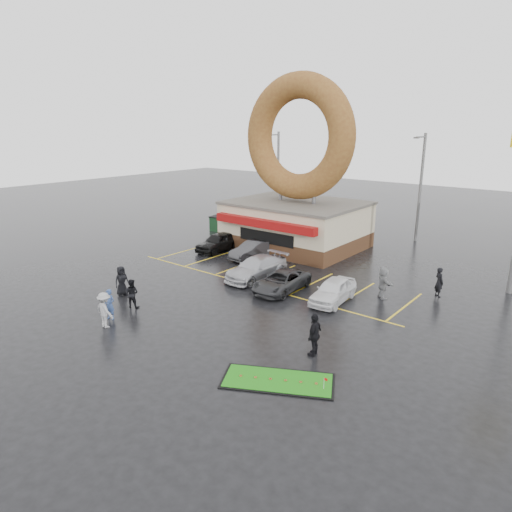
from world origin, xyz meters
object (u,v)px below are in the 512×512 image
Objects in this scene: person_blue at (110,304)px; car_dgrey at (253,250)px; donut_shop at (297,192)px; person_cameraman at (315,335)px; streetlight_left at (278,175)px; car_grey at (282,281)px; car_white at (333,291)px; putting_green at (278,381)px; car_silver at (256,268)px; streetlight_mid at (420,185)px; dumpster at (221,224)px; car_black at (219,242)px.

car_dgrey is at bearing 77.18° from person_blue.
person_cameraman is (11.01, -14.83, -3.51)m from donut_shop.
streetlight_left is 2.27× the size of car_dgrey.
streetlight_left is 26.56m from person_blue.
person_blue is at bearing -72.65° from streetlight_left.
car_white is (3.29, 0.40, 0.06)m from car_grey.
donut_shop is at bearing 122.26° from putting_green.
person_blue is at bearing -87.38° from donut_shop.
streetlight_left is 5.66× the size of person_blue.
donut_shop is 18.50m from person_blue.
car_white is at bearing 106.26° from putting_green.
person_blue reaches higher than car_grey.
donut_shop reaches higher than person_cameraman.
streetlight_mid is at bearing 77.52° from car_silver.
car_white reaches higher than car_grey.
car_grey is at bearing -42.84° from dumpster.
person_cameraman reaches higher than person_blue.
streetlight_mid reaches higher than car_white.
car_white is 2.45× the size of person_blue.
donut_shop is 8.48× the size of person_blue.
putting_green is at bearing -41.82° from car_dgrey.
streetlight_left is 1.00× the size of streetlight_mid.
person_blue reaches higher than car_white.
streetlight_mid is at bearing 81.44° from car_grey.
streetlight_mid is (7.00, 7.95, 0.32)m from donut_shop.
donut_shop is at bearing 109.91° from car_silver.
streetlight_mid reaches higher than car_silver.
car_grey is 2.40× the size of dumpster.
dumpster is at bearing 152.94° from car_dgrey.
putting_green is (0.06, -2.71, -0.92)m from person_cameraman.
car_grey is at bearing -31.18° from car_dgrey.
streetlight_left is 22.53m from car_white.
streetlight_mid reaches higher than car_black.
car_grey is at bearing -95.83° from streetlight_mid.
car_silver is 14.24m from dumpster.
car_silver is 2.52× the size of person_cameraman.
car_white is (1.53, -16.79, -4.12)m from streetlight_mid.
streetlight_mid is 27.08m from person_blue.
car_dgrey is at bearing -61.25° from streetlight_left.
car_black is 0.98× the size of car_grey.
dumpster reaches higher than putting_green.
dumpster is at bearing 145.01° from car_silver.
donut_shop is 3.13× the size of car_grey.
car_white is 6.48m from person_cameraman.
streetlight_left reaches higher than car_white.
streetlight_mid reaches higher than person_cameraman.
car_grey is 8.03m from person_cameraman.
putting_green is at bearing -80.93° from streetlight_mid.
car_white is (8.53, -8.85, -3.80)m from donut_shop.
car_white is 2.17× the size of dumpster.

